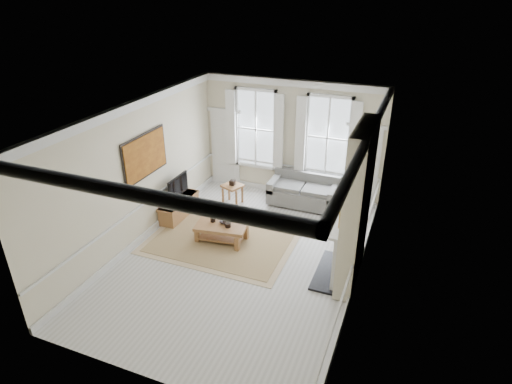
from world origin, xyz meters
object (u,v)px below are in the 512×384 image
at_px(side_table, 233,189).
at_px(tv_stand, 179,208).
at_px(sofa, 304,192).
at_px(coffee_table, 221,227).

distance_m(side_table, tv_stand, 1.58).
bearing_deg(tv_stand, side_table, 47.52).
height_order(sofa, side_table, sofa).
distance_m(sofa, coffee_table, 2.93).
height_order(coffee_table, tv_stand, tv_stand).
bearing_deg(sofa, tv_stand, -146.89).
bearing_deg(side_table, coffee_table, -73.66).
xyz_separation_m(sofa, side_table, (-1.87, -0.76, 0.13)).
bearing_deg(sofa, coffee_table, -117.00).
relative_size(side_table, coffee_table, 0.49).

